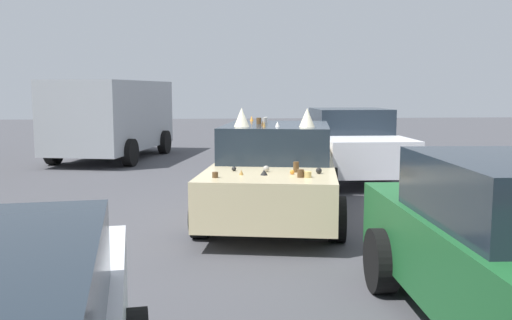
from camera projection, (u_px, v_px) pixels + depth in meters
name	position (u px, v px, depth m)	size (l,w,h in m)	color
ground_plane	(275.00, 217.00, 8.86)	(60.00, 60.00, 0.00)	#47474C
art_car_decorated	(276.00, 170.00, 8.85)	(4.67, 2.63, 1.71)	beige
parked_van_far_right	(112.00, 115.00, 16.10)	(5.27, 3.14, 2.22)	#9EA3A8
parked_sedan_behind_right	(352.00, 145.00, 12.60)	(4.04, 2.07, 1.55)	white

